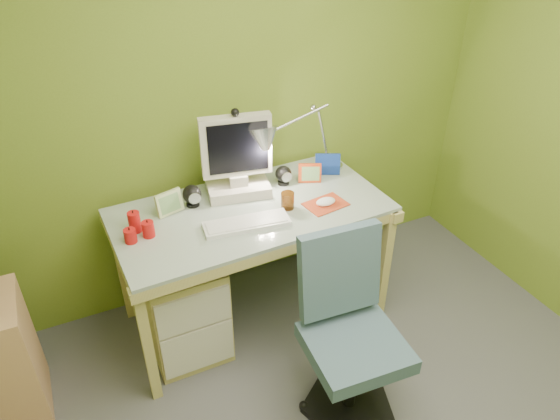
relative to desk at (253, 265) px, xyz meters
name	(u,v)px	position (x,y,z in m)	size (l,w,h in m)	color
wall_back	(234,105)	(0.09, 0.42, 0.81)	(3.20, 0.01, 2.40)	olive
slope_ceiling	(21,150)	(-0.91, -1.18, 1.46)	(1.10, 3.20, 1.10)	white
desk	(253,265)	(0.00, 0.00, 0.00)	(1.46, 0.73, 0.78)	tan
monitor	(237,155)	(0.00, 0.18, 0.63)	(0.35, 0.20, 0.47)	beige
speaker_left	(192,196)	(-0.27, 0.16, 0.45)	(0.10, 0.10, 0.12)	black
speaker_right	(283,175)	(0.27, 0.16, 0.45)	(0.09, 0.09, 0.11)	black
keyboard	(247,224)	(-0.08, -0.14, 0.40)	(0.44, 0.14, 0.02)	white
mousepad	(326,204)	(0.38, -0.14, 0.39)	(0.22, 0.16, 0.01)	#B93C1C
mouse	(326,202)	(0.38, -0.14, 0.41)	(0.11, 0.07, 0.04)	white
amber_tumbler	(288,201)	(0.18, -0.08, 0.44)	(0.07, 0.07, 0.09)	brown
candle_cluster	(136,226)	(-0.60, 0.01, 0.44)	(0.15, 0.13, 0.11)	red
photo_frame_red	(310,173)	(0.42, 0.12, 0.45)	(0.13, 0.02, 0.11)	red
photo_frame_blue	(328,164)	(0.56, 0.16, 0.45)	(0.15, 0.02, 0.13)	navy
photo_frame_green	(169,203)	(-0.40, 0.14, 0.45)	(0.15, 0.02, 0.12)	#BBCD8D
desk_lamp	(311,124)	(0.45, 0.18, 0.72)	(0.62, 0.26, 0.66)	silver
side_ledge	(7,358)	(-1.31, -0.09, -0.05)	(0.25, 0.39, 0.68)	tan
task_chair	(355,346)	(0.17, -0.81, 0.06)	(0.50, 0.50, 0.90)	#405969
radiator	(343,233)	(0.79, 0.28, -0.19)	(0.39, 0.16, 0.39)	silver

